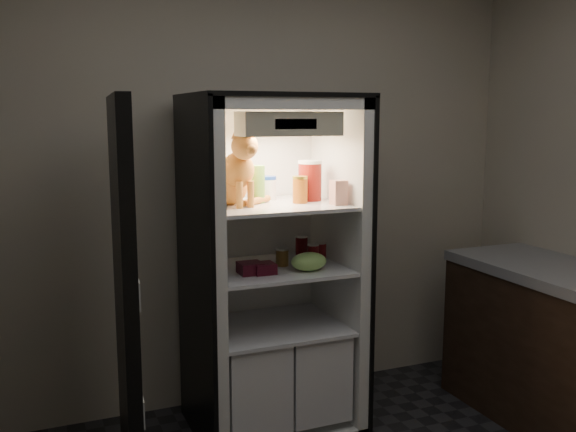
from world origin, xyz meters
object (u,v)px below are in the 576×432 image
object	(u,v)px
refrigerator	(270,290)
soda_can_b	(321,253)
cream_carton	(339,193)
salsa_jar	(300,190)
berry_box_right	(264,268)
condiment_jar	(282,257)
grape_bag	(309,262)
tabby_cat	(233,176)
soda_can_c	(313,255)
berry_box_left	(250,268)
mayo_tub	(268,188)
parmesan_shaker	(258,184)
pepper_jar	(310,180)
soda_can_a	(302,248)

from	to	relation	value
refrigerator	soda_can_b	world-z (taller)	refrigerator
cream_carton	refrigerator	bearing A→B (deg)	142.76
salsa_jar	berry_box_right	bearing A→B (deg)	-160.24
condiment_jar	grape_bag	world-z (taller)	same
refrigerator	tabby_cat	distance (m)	0.69
soda_can_c	salsa_jar	bearing A→B (deg)	156.13
soda_can_c	berry_box_left	world-z (taller)	soda_can_c
mayo_tub	grape_bag	size ratio (longest dim) A/B	0.67
tabby_cat	parmesan_shaker	distance (m)	0.17
refrigerator	mayo_tub	distance (m)	0.58
soda_can_c	condiment_jar	distance (m)	0.17
soda_can_c	berry_box_left	bearing A→B (deg)	-174.48
berry_box_right	salsa_jar	bearing A→B (deg)	19.76
pepper_jar	parmesan_shaker	bearing A→B (deg)	175.96
soda_can_a	salsa_jar	bearing A→B (deg)	-117.01
condiment_jar	berry_box_right	xyz separation A→B (m)	(-0.16, -0.13, -0.02)
tabby_cat	cream_carton	size ratio (longest dim) A/B	3.23
parmesan_shaker	tabby_cat	bearing A→B (deg)	-163.92
pepper_jar	soda_can_c	world-z (taller)	pepper_jar
refrigerator	salsa_jar	distance (m)	0.60
parmesan_shaker	grape_bag	distance (m)	0.50
mayo_tub	berry_box_left	bearing A→B (deg)	-127.07
berry_box_right	soda_can_c	bearing A→B (deg)	10.64
parmesan_shaker	soda_can_b	xyz separation A→B (m)	(0.35, -0.07, -0.40)
berry_box_left	soda_can_a	bearing A→B (deg)	28.95
cream_carton	berry_box_left	size ratio (longest dim) A/B	1.08
tabby_cat	parmesan_shaker	world-z (taller)	tabby_cat
salsa_jar	berry_box_right	world-z (taller)	salsa_jar
refrigerator	berry_box_right	world-z (taller)	refrigerator
pepper_jar	soda_can_b	world-z (taller)	pepper_jar
parmesan_shaker	berry_box_right	world-z (taller)	parmesan_shaker
refrigerator	parmesan_shaker	world-z (taller)	refrigerator
salsa_jar	cream_carton	world-z (taller)	salsa_jar
parmesan_shaker	soda_can_c	size ratio (longest dim) A/B	1.71
refrigerator	soda_can_c	distance (m)	0.32
pepper_jar	condiment_jar	size ratio (longest dim) A/B	2.24
soda_can_a	berry_box_right	world-z (taller)	soda_can_a
mayo_tub	soda_can_a	distance (m)	0.40
refrigerator	soda_can_c	xyz separation A→B (m)	(0.21, -0.12, 0.21)
tabby_cat	pepper_jar	distance (m)	0.46
salsa_jar	condiment_jar	size ratio (longest dim) A/B	1.47
tabby_cat	berry_box_right	world-z (taller)	tabby_cat
soda_can_a	soda_can_c	size ratio (longest dim) A/B	1.11
refrigerator	soda_can_b	xyz separation A→B (m)	(0.28, -0.06, 0.20)
tabby_cat	berry_box_right	distance (m)	0.51
parmesan_shaker	soda_can_a	world-z (taller)	parmesan_shaker
refrigerator	cream_carton	world-z (taller)	refrigerator
mayo_tub	cream_carton	bearing A→B (deg)	-51.34
soda_can_a	berry_box_left	distance (m)	0.44
pepper_jar	condiment_jar	distance (m)	0.45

